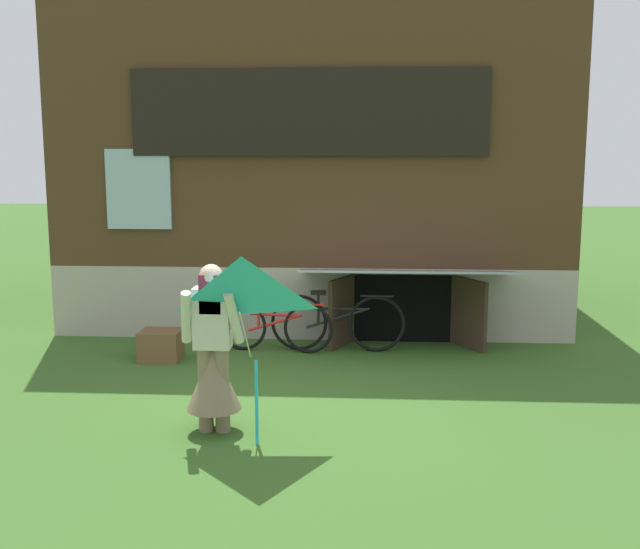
# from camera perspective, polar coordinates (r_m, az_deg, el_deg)

# --- Properties ---
(ground_plane) EXTENTS (60.00, 60.00, 0.00)m
(ground_plane) POSITION_cam_1_polar(r_m,az_deg,el_deg) (7.85, -2.47, -10.30)
(ground_plane) COLOR #386023
(log_house) EXTENTS (7.37, 6.19, 4.64)m
(log_house) POSITION_cam_1_polar(r_m,az_deg,el_deg) (12.92, 0.02, 7.91)
(log_house) COLOR #ADA393
(log_house) RESTS_ON ground_plane
(person) EXTENTS (0.61, 0.52, 1.60)m
(person) POSITION_cam_1_polar(r_m,az_deg,el_deg) (7.20, -8.06, -6.57)
(person) COLOR #7F6B51
(person) RESTS_ON ground_plane
(kite) EXTENTS (0.98, 0.96, 1.66)m
(kite) POSITION_cam_1_polar(r_m,az_deg,el_deg) (6.46, -5.88, -2.41)
(kite) COLOR #2DB2CC
(kite) RESTS_ON ground_plane
(bicycle_black) EXTENTS (1.78, 0.08, 0.81)m
(bicycle_black) POSITION_cam_1_polar(r_m,az_deg,el_deg) (10.04, 1.33, -3.60)
(bicycle_black) COLOR black
(bicycle_black) RESTS_ON ground_plane
(bicycle_red) EXTENTS (1.55, 0.22, 0.71)m
(bicycle_red) POSITION_cam_1_polar(r_m,az_deg,el_deg) (10.03, -3.43, -3.90)
(bicycle_red) COLOR black
(bicycle_red) RESTS_ON ground_plane
(wooden_crate) EXTENTS (0.51, 0.43, 0.38)m
(wooden_crate) POSITION_cam_1_polar(r_m,az_deg,el_deg) (9.86, -11.90, -5.24)
(wooden_crate) COLOR brown
(wooden_crate) RESTS_ON ground_plane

